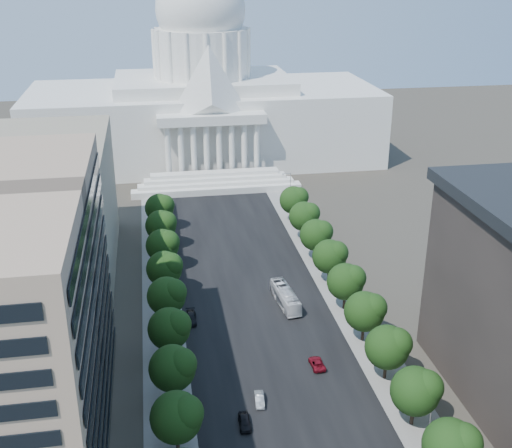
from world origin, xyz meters
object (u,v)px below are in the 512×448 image
car_dark_a (245,422)px  car_silver (259,400)px  car_dark_b (191,318)px  car_red (317,363)px  city_bus (285,297)px

car_dark_a → car_silver: (3.20, 5.05, -0.08)m
car_dark_b → car_red: bearing=-39.7°
car_silver → car_dark_b: 28.66m
car_silver → city_bus: bearing=75.4°
car_dark_a → car_red: (14.92, 13.23, -0.10)m
car_dark_b → car_silver: bearing=-68.8°
car_dark_a → car_red: car_dark_a is taller
car_dark_a → car_silver: bearing=59.4°
car_red → car_silver: bearing=32.9°
car_dark_a → city_bus: (14.00, 35.72, 1.01)m
car_red → city_bus: size_ratio=0.38×
car_dark_b → city_bus: bearing=12.6°
car_red → city_bus: 22.54m
car_silver → car_dark_b: (-9.12, 27.17, 0.11)m
car_silver → city_bus: (10.79, 30.67, 1.09)m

